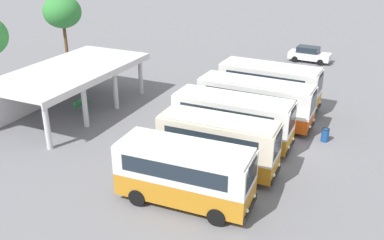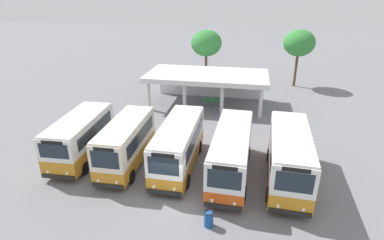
% 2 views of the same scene
% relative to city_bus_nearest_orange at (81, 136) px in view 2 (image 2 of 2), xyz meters
% --- Properties ---
extents(ground_plane, '(180.00, 180.00, 0.00)m').
position_rel_city_bus_nearest_orange_xyz_m(ground_plane, '(7.62, -3.75, -1.75)').
color(ground_plane, slate).
extents(city_bus_nearest_orange, '(2.69, 6.85, 3.16)m').
position_rel_city_bus_nearest_orange_xyz_m(city_bus_nearest_orange, '(0.00, 0.00, 0.00)').
color(city_bus_nearest_orange, black).
rests_on(city_bus_nearest_orange, ground).
extents(city_bus_second_in_row, '(2.32, 6.78, 3.23)m').
position_rel_city_bus_nearest_orange_xyz_m(city_bus_second_in_row, '(3.58, -0.33, 0.03)').
color(city_bus_second_in_row, black).
rests_on(city_bus_second_in_row, ground).
extents(city_bus_middle_cream, '(2.35, 7.60, 3.20)m').
position_rel_city_bus_nearest_orange_xyz_m(city_bus_middle_cream, '(7.16, 0.10, 0.02)').
color(city_bus_middle_cream, black).
rests_on(city_bus_middle_cream, ground).
extents(city_bus_fourth_amber, '(2.49, 8.11, 3.18)m').
position_rel_city_bus_nearest_orange_xyz_m(city_bus_fourth_amber, '(10.73, -0.29, 0.01)').
color(city_bus_fourth_amber, black).
rests_on(city_bus_fourth_amber, ground).
extents(city_bus_fifth_blue, '(2.68, 7.72, 3.37)m').
position_rel_city_bus_nearest_orange_xyz_m(city_bus_fifth_blue, '(14.31, -0.32, 0.11)').
color(city_bus_fifth_blue, black).
rests_on(city_bus_fifth_blue, ground).
extents(terminal_canopy, '(12.37, 6.34, 3.40)m').
position_rel_city_bus_nearest_orange_xyz_m(terminal_canopy, '(7.23, 13.47, 0.92)').
color(terminal_canopy, silver).
rests_on(terminal_canopy, ground).
extents(waiting_chair_end_by_column, '(0.46, 0.46, 0.86)m').
position_rel_city_bus_nearest_orange_xyz_m(waiting_chair_end_by_column, '(7.20, 12.52, -1.23)').
color(waiting_chair_end_by_column, slate).
rests_on(waiting_chair_end_by_column, ground).
extents(waiting_chair_second_from_end, '(0.46, 0.46, 0.86)m').
position_rel_city_bus_nearest_orange_xyz_m(waiting_chair_second_from_end, '(7.85, 12.60, -1.23)').
color(waiting_chair_second_from_end, slate).
rests_on(waiting_chair_second_from_end, ground).
extents(waiting_chair_middle_seat, '(0.46, 0.46, 0.86)m').
position_rel_city_bus_nearest_orange_xyz_m(waiting_chair_middle_seat, '(8.51, 12.59, -1.23)').
color(waiting_chair_middle_seat, slate).
rests_on(waiting_chair_middle_seat, ground).
extents(roadside_tree_behind_canopy, '(3.73, 3.73, 6.92)m').
position_rel_city_bus_nearest_orange_xyz_m(roadside_tree_behind_canopy, '(6.09, 19.83, 3.55)').
color(roadside_tree_behind_canopy, brown).
rests_on(roadside_tree_behind_canopy, ground).
extents(roadside_tree_east_of_canopy, '(3.75, 3.75, 6.99)m').
position_rel_city_bus_nearest_orange_xyz_m(roadside_tree_east_of_canopy, '(17.15, 21.66, 3.62)').
color(roadside_tree_east_of_canopy, brown).
rests_on(roadside_tree_east_of_canopy, ground).
extents(litter_bin_apron, '(0.49, 0.49, 0.90)m').
position_rel_city_bus_nearest_orange_xyz_m(litter_bin_apron, '(9.99, -5.29, -1.30)').
color(litter_bin_apron, '#19478C').
rests_on(litter_bin_apron, ground).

